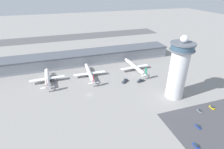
{
  "coord_description": "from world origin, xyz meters",
  "views": [
    {
      "loc": [
        -20.04,
        -126.51,
        85.68
      ],
      "look_at": [
        25.63,
        16.21,
        8.08
      ],
      "focal_mm": 28.0,
      "sensor_mm": 36.0,
      "label": 1
    }
  ],
  "objects_px": {
    "airplane_gate_alpha": "(47,78)",
    "service_truck_baggage": "(141,81)",
    "service_truck_catering": "(50,79)",
    "control_tower": "(178,69)",
    "car_maroon_suv": "(198,127)",
    "car_green_van": "(196,146)",
    "service_truck_fuel": "(125,81)",
    "car_silver_sedan": "(212,107)",
    "airplane_gate_charlie": "(135,67)",
    "airplane_gate_bravo": "(90,73)",
    "car_grey_coupe": "(200,111)"
  },
  "relations": [
    {
      "from": "service_truck_fuel",
      "to": "car_maroon_suv",
      "type": "distance_m",
      "value": 76.22
    },
    {
      "from": "car_maroon_suv",
      "to": "car_green_van",
      "type": "relative_size",
      "value": 0.95
    },
    {
      "from": "airplane_gate_bravo",
      "to": "service_truck_catering",
      "type": "distance_m",
      "value": 39.94
    },
    {
      "from": "airplane_gate_alpha",
      "to": "service_truck_catering",
      "type": "bearing_deg",
      "value": 61.07
    },
    {
      "from": "airplane_gate_alpha",
      "to": "control_tower",
      "type": "bearing_deg",
      "value": -29.21
    },
    {
      "from": "service_truck_catering",
      "to": "car_green_van",
      "type": "bearing_deg",
      "value": -53.52
    },
    {
      "from": "control_tower",
      "to": "car_green_van",
      "type": "height_order",
      "value": "control_tower"
    },
    {
      "from": "control_tower",
      "to": "car_green_van",
      "type": "distance_m",
      "value": 58.48
    },
    {
      "from": "service_truck_catering",
      "to": "service_truck_baggage",
      "type": "distance_m",
      "value": 90.48
    },
    {
      "from": "car_maroon_suv",
      "to": "car_grey_coupe",
      "type": "relative_size",
      "value": 0.99
    },
    {
      "from": "airplane_gate_charlie",
      "to": "service_truck_catering",
      "type": "distance_m",
      "value": 90.9
    },
    {
      "from": "airplane_gate_charlie",
      "to": "car_silver_sedan",
      "type": "xyz_separation_m",
      "value": [
        29.1,
        -79.84,
        -3.49
      ]
    },
    {
      "from": "airplane_gate_charlie",
      "to": "car_maroon_suv",
      "type": "xyz_separation_m",
      "value": [
        3.93,
        -93.15,
        -3.57
      ]
    },
    {
      "from": "airplane_gate_charlie",
      "to": "car_maroon_suv",
      "type": "height_order",
      "value": "airplane_gate_charlie"
    },
    {
      "from": "car_silver_sedan",
      "to": "car_green_van",
      "type": "xyz_separation_m",
      "value": [
        -37.76,
        -25.97,
        0.0
      ]
    },
    {
      "from": "service_truck_catering",
      "to": "car_green_van",
      "type": "xyz_separation_m",
      "value": [
        82.04,
        -110.96,
        -0.33
      ]
    },
    {
      "from": "airplane_gate_charlie",
      "to": "car_silver_sedan",
      "type": "bearing_deg",
      "value": -69.98
    },
    {
      "from": "car_maroon_suv",
      "to": "car_silver_sedan",
      "type": "bearing_deg",
      "value": 27.86
    },
    {
      "from": "control_tower",
      "to": "service_truck_catering",
      "type": "xyz_separation_m",
      "value": [
        -101.03,
        61.54,
        -24.5
      ]
    },
    {
      "from": "car_silver_sedan",
      "to": "airplane_gate_charlie",
      "type": "bearing_deg",
      "value": 110.02
    },
    {
      "from": "service_truck_fuel",
      "to": "car_silver_sedan",
      "type": "height_order",
      "value": "service_truck_fuel"
    },
    {
      "from": "airplane_gate_alpha",
      "to": "service_truck_baggage",
      "type": "distance_m",
      "value": 91.35
    },
    {
      "from": "airplane_gate_bravo",
      "to": "service_truck_fuel",
      "type": "bearing_deg",
      "value": -35.12
    },
    {
      "from": "service_truck_catering",
      "to": "control_tower",
      "type": "bearing_deg",
      "value": -31.35
    },
    {
      "from": "control_tower",
      "to": "airplane_gate_bravo",
      "type": "height_order",
      "value": "control_tower"
    },
    {
      "from": "car_maroon_suv",
      "to": "control_tower",
      "type": "bearing_deg",
      "value": 80.12
    },
    {
      "from": "service_truck_fuel",
      "to": "car_silver_sedan",
      "type": "xyz_separation_m",
      "value": [
        49.53,
        -58.91,
        -0.42
      ]
    },
    {
      "from": "airplane_gate_bravo",
      "to": "car_silver_sedan",
      "type": "height_order",
      "value": "airplane_gate_bravo"
    },
    {
      "from": "service_truck_catering",
      "to": "service_truck_fuel",
      "type": "relative_size",
      "value": 0.95
    },
    {
      "from": "airplane_gate_alpha",
      "to": "service_truck_baggage",
      "type": "xyz_separation_m",
      "value": [
        87.28,
        -26.77,
        -3.33
      ]
    },
    {
      "from": "airplane_gate_alpha",
      "to": "airplane_gate_charlie",
      "type": "height_order",
      "value": "airplane_gate_alpha"
    },
    {
      "from": "service_truck_fuel",
      "to": "car_silver_sedan",
      "type": "relative_size",
      "value": 1.64
    },
    {
      "from": "car_maroon_suv",
      "to": "car_green_van",
      "type": "height_order",
      "value": "car_green_van"
    },
    {
      "from": "control_tower",
      "to": "car_grey_coupe",
      "type": "relative_size",
      "value": 11.74
    },
    {
      "from": "service_truck_catering",
      "to": "car_maroon_suv",
      "type": "height_order",
      "value": "service_truck_catering"
    },
    {
      "from": "service_truck_baggage",
      "to": "service_truck_catering",
      "type": "bearing_deg",
      "value": 160.21
    },
    {
      "from": "service_truck_fuel",
      "to": "car_silver_sedan",
      "type": "bearing_deg",
      "value": -49.95
    },
    {
      "from": "control_tower",
      "to": "service_truck_baggage",
      "type": "xyz_separation_m",
      "value": [
        -15.89,
        30.91,
        -24.37
      ]
    },
    {
      "from": "airplane_gate_bravo",
      "to": "car_silver_sedan",
      "type": "relative_size",
      "value": 9.2
    },
    {
      "from": "airplane_gate_alpha",
      "to": "airplane_gate_bravo",
      "type": "bearing_deg",
      "value": -0.86
    },
    {
      "from": "service_truck_fuel",
      "to": "service_truck_catering",
      "type": "bearing_deg",
      "value": 159.64
    },
    {
      "from": "airplane_gate_bravo",
      "to": "service_truck_fuel",
      "type": "xyz_separation_m",
      "value": [
        30.69,
        -21.59,
        -2.79
      ]
    },
    {
      "from": "airplane_gate_alpha",
      "to": "service_truck_catering",
      "type": "distance_m",
      "value": 5.6
    },
    {
      "from": "service_truck_baggage",
      "to": "car_maroon_suv",
      "type": "height_order",
      "value": "service_truck_baggage"
    },
    {
      "from": "airplane_gate_bravo",
      "to": "car_silver_sedan",
      "type": "distance_m",
      "value": 113.69
    },
    {
      "from": "airplane_gate_charlie",
      "to": "service_truck_fuel",
      "type": "xyz_separation_m",
      "value": [
        -20.43,
        -20.93,
        -3.07
      ]
    },
    {
      "from": "service_truck_catering",
      "to": "service_truck_baggage",
      "type": "height_order",
      "value": "service_truck_baggage"
    },
    {
      "from": "service_truck_catering",
      "to": "car_grey_coupe",
      "type": "relative_size",
      "value": 1.64
    },
    {
      "from": "airplane_gate_bravo",
      "to": "airplane_gate_charlie",
      "type": "height_order",
      "value": "airplane_gate_charlie"
    },
    {
      "from": "service_truck_baggage",
      "to": "car_maroon_suv",
      "type": "distance_m",
      "value": 68.33
    }
  ]
}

